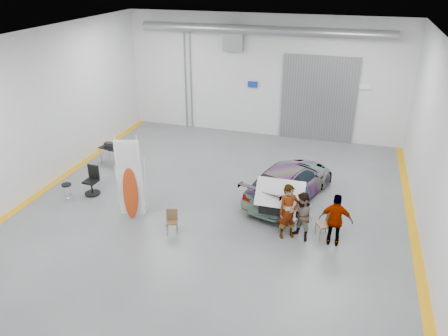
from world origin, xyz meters
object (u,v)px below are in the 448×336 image
(person_b, at_px, (303,217))
(folding_chair_far, at_px, (323,229))
(person_a, at_px, (289,212))
(folding_chair_near, at_px, (172,226))
(shop_stool, at_px, (68,193))
(sedan_car, at_px, (290,181))
(office_chair, at_px, (92,182))
(person_c, at_px, (336,220))
(work_table, at_px, (113,147))
(surfboard_display, at_px, (128,185))

(person_b, bearing_deg, folding_chair_far, 56.93)
(person_a, relative_size, folding_chair_near, 2.39)
(folding_chair_far, height_order, shop_stool, folding_chair_far)
(sedan_car, height_order, folding_chair_far, sedan_car)
(person_b, bearing_deg, office_chair, -154.83)
(shop_stool, bearing_deg, person_c, 0.30)
(work_table, bearing_deg, person_c, -19.50)
(person_c, height_order, shop_stool, person_c)
(folding_chair_far, bearing_deg, person_b, -93.38)
(folding_chair_far, distance_m, shop_stool, 9.35)
(office_chair, bearing_deg, person_b, -1.53)
(sedan_car, xyz_separation_m, person_c, (1.84, -2.66, 0.21))
(person_a, xyz_separation_m, person_b, (0.46, 0.00, -0.11))
(sedan_car, height_order, person_a, person_a)
(folding_chair_near, height_order, folding_chair_far, folding_chair_far)
(folding_chair_near, xyz_separation_m, office_chair, (-3.99, 1.62, 0.25))
(folding_chair_far, height_order, office_chair, office_chair)
(folding_chair_near, distance_m, work_table, 6.31)
(person_a, bearing_deg, surfboard_display, 152.75)
(person_a, xyz_separation_m, person_c, (1.48, 0.00, -0.05))
(person_b, relative_size, folding_chair_near, 2.10)
(surfboard_display, bearing_deg, person_c, -11.12)
(person_b, xyz_separation_m, office_chair, (-8.14, 0.78, -0.34))
(person_a, distance_m, folding_chair_far, 1.35)
(person_c, xyz_separation_m, folding_chair_near, (-5.16, -0.84, -0.64))
(surfboard_display, xyz_separation_m, folding_chair_near, (1.78, -0.50, -1.00))
(shop_stool, bearing_deg, office_chair, 57.29)
(person_c, bearing_deg, shop_stool, 0.41)
(person_c, relative_size, folding_chair_near, 2.25)
(sedan_car, bearing_deg, work_table, 12.76)
(sedan_car, relative_size, shop_stool, 6.42)
(folding_chair_far, relative_size, office_chair, 0.80)
(person_b, xyz_separation_m, shop_stool, (-8.67, -0.05, -0.46))
(sedan_car, relative_size, folding_chair_far, 5.25)
(work_table, xyz_separation_m, office_chair, (0.60, -2.67, -0.30))
(work_table, bearing_deg, folding_chair_far, -18.39)
(sedan_car, xyz_separation_m, surfboard_display, (-5.10, -3.00, 0.56))
(sedan_car, height_order, office_chair, sedan_car)
(work_table, height_order, office_chair, office_chair)
(folding_chair_far, xyz_separation_m, shop_stool, (-9.34, -0.38, 0.09))
(surfboard_display, xyz_separation_m, work_table, (-2.82, 3.80, -0.45))
(sedan_car, bearing_deg, surfboard_display, 49.00)
(person_a, relative_size, shop_stool, 2.57)
(person_a, bearing_deg, office_chair, 143.35)
(sedan_car, height_order, surfboard_display, surfboard_display)
(person_b, height_order, shop_stool, person_b)
(surfboard_display, xyz_separation_m, folding_chair_far, (6.59, 0.67, -0.97))
(person_c, distance_m, work_table, 10.35)
(person_b, bearing_deg, work_table, -170.92)
(person_b, bearing_deg, surfboard_display, -146.03)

